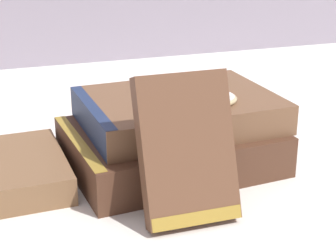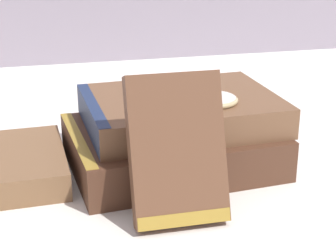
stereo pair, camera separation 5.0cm
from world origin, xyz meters
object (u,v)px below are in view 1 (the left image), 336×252
book_flat_top (174,111)px  book_leaning_front (187,154)px  pocket_watch (212,98)px  book_flat_bottom (166,147)px

book_flat_top → book_leaning_front: (-0.03, -0.12, 0.00)m
book_leaning_front → pocket_watch: book_leaning_front is taller
book_leaning_front → pocket_watch: 0.11m
book_flat_top → pocket_watch: size_ratio=3.82×
book_flat_bottom → book_flat_top: book_flat_top is taller
book_flat_bottom → pocket_watch: (0.05, -0.02, 0.06)m
book_flat_bottom → book_leaning_front: (-0.02, -0.11, 0.04)m
book_flat_bottom → pocket_watch: size_ratio=4.15×
pocket_watch → book_flat_top: bearing=140.1°
book_flat_top → pocket_watch: pocket_watch is taller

